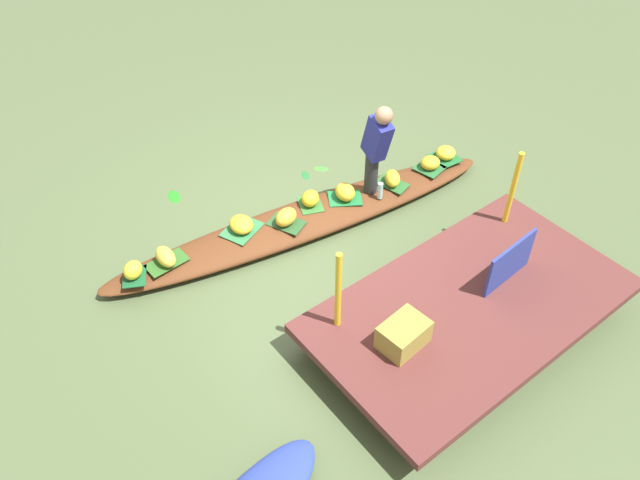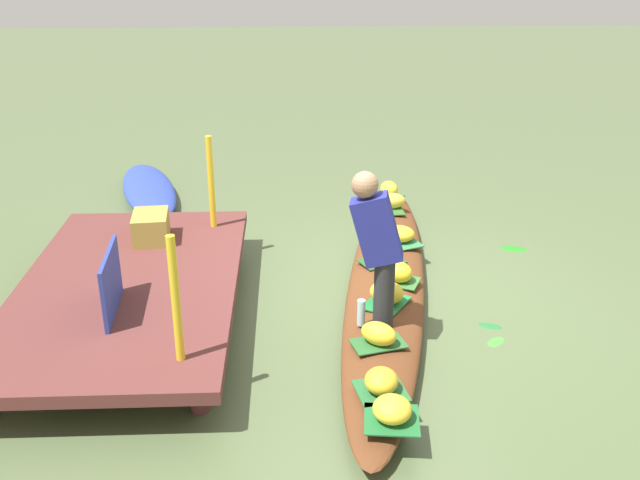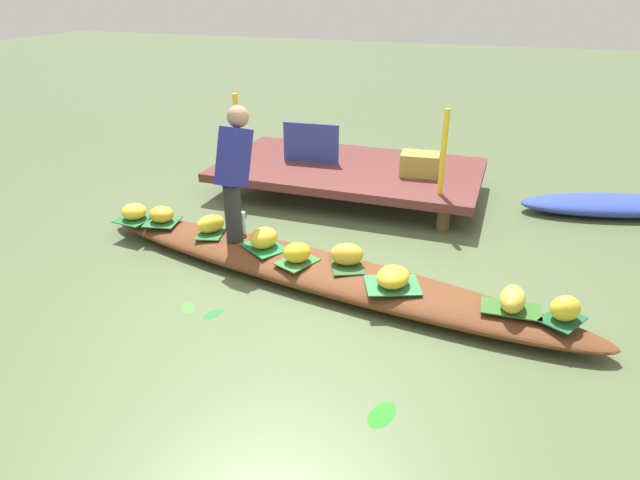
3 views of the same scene
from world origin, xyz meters
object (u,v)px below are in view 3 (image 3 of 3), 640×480
Objects in this scene: banana_bunch_7 at (513,299)px; banana_bunch_2 at (297,253)px; banana_bunch_4 at (393,277)px; moored_boat at (613,205)px; banana_bunch_5 at (161,214)px; banana_bunch_6 at (264,238)px; produce_crate at (420,164)px; banana_bunch_0 at (565,308)px; water_bottle at (242,222)px; banana_bunch_8 at (134,212)px; vendor_person at (234,167)px; banana_bunch_1 at (211,224)px; banana_bunch_3 at (347,254)px; market_banner at (311,143)px; vendor_boat at (315,270)px.

banana_bunch_2 is at bearing 174.57° from banana_bunch_7.
banana_bunch_2 reaches higher than banana_bunch_4.
moored_boat is 8.33× the size of banana_bunch_5.
moored_boat is 7.43× the size of banana_bunch_6.
produce_crate is (0.66, 2.26, 0.20)m from banana_bunch_2.
water_bottle is (-2.91, 0.60, 0.01)m from banana_bunch_0.
moored_boat is at bearing 76.96° from banana_bunch_0.
banana_bunch_2 is 0.84m from water_bottle.
produce_crate is (-1.51, 2.45, 0.19)m from banana_bunch_0.
banana_bunch_6 is at bearing 157.50° from banana_bunch_2.
vendor_person is (1.22, -0.03, 0.62)m from banana_bunch_8.
vendor_person is at bearing 157.52° from banana_bunch_2.
banana_bunch_7 is at bearing -2.95° from banana_bunch_4.
banana_bunch_0 reaches higher than banana_bunch_8.
produce_crate is at bearing 174.75° from moored_boat.
produce_crate is (2.29, 1.90, 0.20)m from banana_bunch_5.
banana_bunch_1 is 1.00× the size of banana_bunch_6.
vendor_person reaches higher than banana_bunch_4.
banana_bunch_7 is (0.92, -0.05, 0.01)m from banana_bunch_4.
banana_bunch_4 is 2.56m from banana_bunch_5.
banana_bunch_3 is at bearing -14.72° from water_bottle.
produce_crate is (-2.18, -0.44, 0.39)m from moored_boat.
moored_boat is at bearing 27.61° from banana_bunch_5.
banana_bunch_1 is 2.05m from market_banner.
water_bottle reaches higher than banana_bunch_8.
market_banner is (-0.85, 2.21, 0.50)m from vendor_boat.
vendor_boat is 19.67× the size of banana_bunch_5.
market_banner is (-2.53, 2.48, 0.31)m from banana_bunch_7.
vendor_person reaches higher than banana_bunch_0.
banana_bunch_5 is 2.17m from market_banner.
banana_bunch_6 is (1.23, -0.19, 0.02)m from banana_bunch_5.
banana_bunch_7 is (-0.37, 0.02, -0.01)m from banana_bunch_0.
banana_bunch_2 is 0.97× the size of banana_bunch_8.
water_bottle is (-3.58, -2.29, 0.21)m from moored_boat.
banana_bunch_3 is (0.29, 0.01, 0.20)m from vendor_boat.
banana_bunch_8 is (-2.36, 0.22, -0.02)m from banana_bunch_3.
vendor_boat is 0.80m from banana_bunch_4.
banana_bunch_1 is at bearing -160.73° from water_bottle.
banana_bunch_5 reaches higher than banana_bunch_4.
banana_bunch_6 is 2.23m from banana_bunch_7.
banana_bunch_5 is at bearing 172.94° from banana_bunch_3.
produce_crate is (2.60, 1.93, 0.20)m from banana_bunch_8.
banana_bunch_0 is 2.18m from banana_bunch_2.
banana_bunch_7 is at bearing -5.43° from banana_bunch_2.
banana_bunch_6 reaches higher than banana_bunch_4.
banana_bunch_1 is 0.91m from banana_bunch_8.
market_banner is (1.22, 1.98, 0.32)m from banana_bunch_8.
vendor_boat is at bearing 172.04° from banana_bunch_0.
banana_bunch_7 is at bearing -48.37° from market_banner.
vendor_boat is 1.20m from banana_bunch_1.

